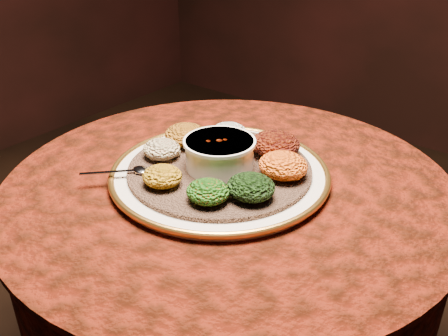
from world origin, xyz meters
The scene contains 13 objects.
table centered at (0.00, 0.00, 0.55)m, with size 0.96×0.96×0.73m.
platter centered at (-0.02, -0.01, 0.75)m, with size 0.48×0.48×0.02m.
injera centered at (-0.02, -0.01, 0.76)m, with size 0.39×0.39×0.01m, color brown.
stew_bowl centered at (-0.02, -0.01, 0.80)m, with size 0.15×0.15×0.06m.
spoon centered at (-0.14, -0.13, 0.77)m, with size 0.11×0.11×0.01m.
portion_ayib centered at (-0.08, 0.11, 0.78)m, with size 0.08×0.08×0.04m, color beige.
portion_kitfo centered at (0.04, 0.11, 0.79)m, with size 0.11×0.10×0.05m, color black.
portion_tikil centered at (0.11, 0.04, 0.79)m, with size 0.10×0.10×0.05m, color #A9650E.
portion_gomen centered at (0.10, -0.06, 0.78)m, with size 0.09×0.09×0.05m, color black.
portion_mixveg centered at (0.05, -0.12, 0.78)m, with size 0.08×0.08×0.04m, color #982609.
portion_kik centered at (-0.06, -0.13, 0.78)m, with size 0.08×0.08×0.04m, color #A56C0E.
portion_timatim centered at (-0.15, -0.05, 0.78)m, with size 0.08×0.08×0.04m, color maroon.
portion_shiro centered at (-0.15, 0.03, 0.79)m, with size 0.10×0.09×0.05m, color brown.
Camera 1 is at (0.56, -0.73, 1.27)m, focal length 40.00 mm.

